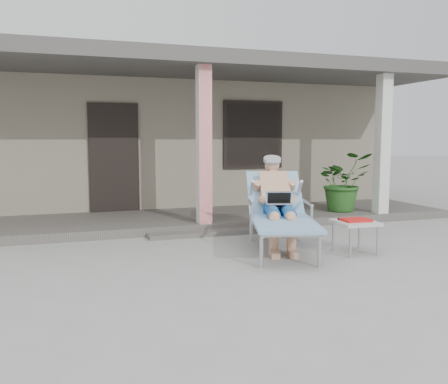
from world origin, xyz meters
name	(u,v)px	position (x,y,z in m)	size (l,w,h in m)	color
ground	(251,263)	(0.00, 0.00, 0.00)	(60.00, 60.00, 0.00)	#9E9E99
house	(157,135)	(0.00, 6.50, 1.67)	(10.40, 5.40, 3.30)	gray
porch_deck	(192,219)	(0.00, 3.00, 0.07)	(10.00, 2.00, 0.15)	#605B56
porch_overhang	(191,70)	(0.00, 2.95, 2.79)	(10.00, 2.30, 2.85)	silver
porch_step	(209,233)	(0.00, 1.85, 0.04)	(2.00, 0.30, 0.07)	#605B56
lounger	(279,188)	(0.69, 0.70, 0.87)	(1.38, 2.24, 1.41)	#B7B7BC
side_table	(355,224)	(1.56, 0.07, 0.40)	(0.56, 0.56, 0.48)	beige
potted_palm	(343,182)	(2.97, 2.62, 0.73)	(1.04, 0.90, 1.16)	#26591E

